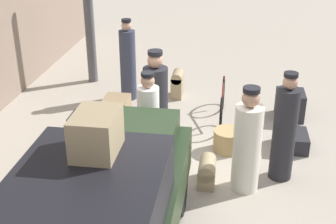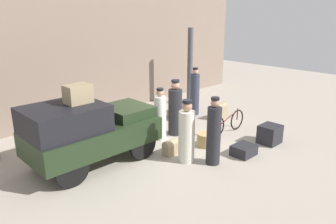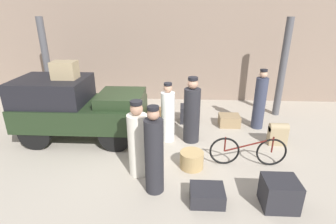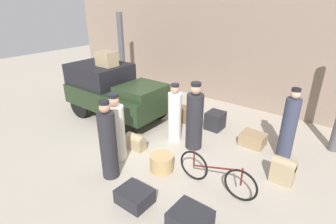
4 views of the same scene
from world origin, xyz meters
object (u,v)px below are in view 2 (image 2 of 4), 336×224
(porter_with_bicycle, at_px, (175,110))
(suitcase_black_upright, at_px, (147,118))
(wicker_basket, at_px, (206,140))
(trunk_umber_medium, at_px, (178,114))
(trunk_on_truck_roof, at_px, (78,94))
(porter_carrying_trunk, at_px, (195,93))
(suitcase_small_leather, at_px, (244,150))
(trunk_barrel_dark, at_px, (172,147))
(porter_lifting_near_truck, at_px, (214,134))
(porter_standing_middle, at_px, (160,116))
(conductor_in_dark_uniform, at_px, (187,134))
(trunk_wicker_pale, at_px, (270,134))
(suitcase_tan_flat, at_px, (128,125))
(bicycle, at_px, (228,123))
(truck, at_px, (88,130))
(trunk_large_brown, at_px, (221,110))

(porter_with_bicycle, xyz_separation_m, suitcase_black_upright, (-0.07, 1.30, -0.54))
(wicker_basket, relative_size, trunk_umber_medium, 0.86)
(porter_with_bicycle, height_order, trunk_umber_medium, porter_with_bicycle)
(porter_with_bicycle, distance_m, trunk_on_truck_roof, 3.47)
(porter_carrying_trunk, bearing_deg, suitcase_small_leather, -117.96)
(porter_carrying_trunk, distance_m, trunk_barrel_dark, 3.78)
(suitcase_black_upright, xyz_separation_m, suitcase_small_leather, (0.29, -3.74, -0.12))
(trunk_on_truck_roof, bearing_deg, suitcase_small_leather, -35.44)
(trunk_barrel_dark, height_order, trunk_on_truck_roof, trunk_on_truck_roof)
(porter_lifting_near_truck, relative_size, porter_standing_middle, 1.10)
(conductor_in_dark_uniform, distance_m, trunk_wicker_pale, 2.89)
(conductor_in_dark_uniform, bearing_deg, wicker_basket, 13.59)
(trunk_barrel_dark, height_order, trunk_wicker_pale, trunk_wicker_pale)
(suitcase_black_upright, distance_m, suitcase_tan_flat, 0.93)
(porter_lifting_near_truck, distance_m, suitcase_tan_flat, 3.38)
(porter_lifting_near_truck, bearing_deg, bicycle, 26.55)
(porter_standing_middle, relative_size, suitcase_small_leather, 2.56)
(truck, height_order, trunk_large_brown, truck)
(porter_with_bicycle, bearing_deg, wicker_basket, -91.19)
(suitcase_small_leather, bearing_deg, bicycle, 51.71)
(truck, bearing_deg, suitcase_tan_flat, 27.69)
(trunk_umber_medium, bearing_deg, conductor_in_dark_uniform, -132.26)
(trunk_barrel_dark, bearing_deg, suitcase_tan_flat, 85.77)
(trunk_wicker_pale, bearing_deg, truck, 151.12)
(porter_carrying_trunk, bearing_deg, suitcase_black_upright, 170.86)
(porter_lifting_near_truck, height_order, porter_with_bicycle, porter_lifting_near_truck)
(trunk_wicker_pale, bearing_deg, suitcase_black_upright, 112.59)
(trunk_barrel_dark, distance_m, trunk_wicker_pale, 3.05)
(bicycle, relative_size, trunk_umber_medium, 2.81)
(trunk_umber_medium, relative_size, suitcase_tan_flat, 1.08)
(trunk_on_truck_roof, bearing_deg, porter_standing_middle, -0.79)
(truck, distance_m, porter_lifting_near_truck, 3.20)
(porter_with_bicycle, height_order, suitcase_tan_flat, porter_with_bicycle)
(trunk_wicker_pale, bearing_deg, trunk_umber_medium, 94.90)
(trunk_wicker_pale, relative_size, trunk_on_truck_roof, 1.01)
(trunk_umber_medium, height_order, trunk_on_truck_roof, trunk_on_truck_roof)
(trunk_umber_medium, height_order, trunk_large_brown, trunk_large_brown)
(conductor_in_dark_uniform, bearing_deg, porter_carrying_trunk, 38.41)
(bicycle, distance_m, wicker_basket, 1.30)
(conductor_in_dark_uniform, xyz_separation_m, suitcase_small_leather, (1.41, -0.86, -0.61))
(trunk_large_brown, distance_m, trunk_on_truck_roof, 5.79)
(porter_standing_middle, height_order, suitcase_tan_flat, porter_standing_middle)
(bicycle, bearing_deg, wicker_basket, -172.47)
(wicker_basket, relative_size, trunk_on_truck_roof, 0.88)
(porter_lifting_near_truck, distance_m, porter_carrying_trunk, 4.20)
(conductor_in_dark_uniform, bearing_deg, porter_lifting_near_truck, -54.97)
(porter_with_bicycle, height_order, porter_carrying_trunk, porter_carrying_trunk)
(porter_lifting_near_truck, xyz_separation_m, trunk_on_truck_roof, (-2.50, 2.21, 1.09))
(porter_with_bicycle, relative_size, porter_carrying_trunk, 0.99)
(bicycle, bearing_deg, trunk_on_truck_roof, 165.33)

